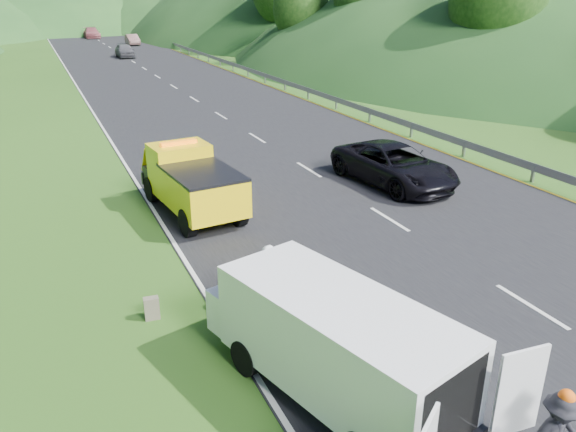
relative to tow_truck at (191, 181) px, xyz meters
name	(u,v)px	position (x,y,z in m)	size (l,w,h in m)	color
ground	(378,294)	(2.71, -7.30, -1.10)	(320.00, 320.00, 0.00)	#38661E
road_surface	(158,77)	(5.71, 32.70, -1.09)	(14.00, 200.00, 0.02)	black
guardrail	(200,58)	(13.01, 45.20, -1.10)	(0.06, 140.00, 1.52)	gray
tree_line_right	(278,48)	(25.71, 52.70, -1.10)	(14.00, 140.00, 14.00)	#305819
hills_backdrop	(87,23)	(9.21, 127.40, -1.10)	(201.00, 288.60, 44.00)	#2D5B23
tow_truck	(191,181)	(0.00, 0.00, 0.00)	(2.47, 5.43, 2.26)	black
white_van	(332,340)	(-0.11, -10.08, 0.08)	(4.00, 6.32, 2.09)	black
woman	(270,311)	(-0.04, -6.96, -1.10)	(0.62, 0.45, 1.70)	silver
child	(339,348)	(0.74, -8.89, -1.10)	(0.50, 0.39, 1.03)	tan
suitcase	(152,308)	(-2.61, -6.14, -0.83)	(0.34, 0.19, 0.55)	#635C4A
passing_suv	(393,184)	(7.88, -0.28, -1.10)	(2.53, 5.48, 1.52)	black
dist_car_a	(125,58)	(5.61, 49.37, -1.10)	(1.77, 4.40, 1.50)	#46454A
dist_car_b	(133,45)	(9.08, 64.81, -1.10)	(1.49, 4.27, 1.41)	brown
dist_car_c	(92,38)	(5.32, 79.50, -1.10)	(2.23, 5.49, 1.59)	#954A51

